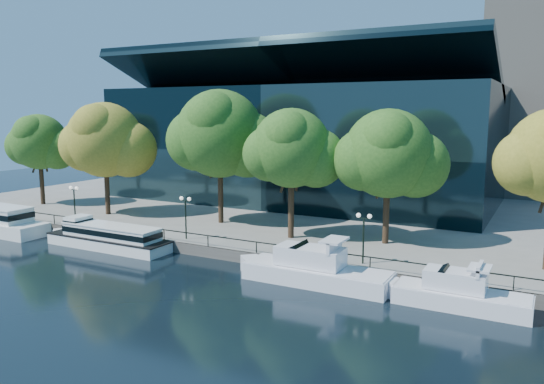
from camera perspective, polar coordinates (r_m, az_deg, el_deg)
The scene contains 15 objects.
ground at distance 45.75m, azimuth -9.23°, elevation -7.85°, with size 160.00×160.00×0.00m, color black.
promenade at distance 76.98m, azimuth 7.43°, elevation -0.70°, with size 90.00×67.08×1.00m.
railing at distance 47.78m, azimuth -6.91°, elevation -4.69°, with size 88.20×0.08×0.99m.
convention_building at distance 73.43m, azimuth 3.34°, elevation 5.20°, with size 50.00×24.57×21.43m.
tour_boat at distance 53.22m, azimuth -17.49°, elevation -4.50°, with size 14.50×3.24×2.75m.
cruiser_near at distance 40.66m, azimuth 4.18°, elevation -8.21°, with size 12.57×3.24×3.64m.
cruiser_far at distance 37.82m, azimuth 19.07°, elevation -10.17°, with size 9.77×2.71×3.19m.
tree_0 at distance 74.15m, azimuth -23.71°, elevation 4.84°, with size 8.85×7.26×11.61m.
tree_1 at distance 63.97m, azimuth -17.47°, elevation 5.20°, with size 10.78×8.84×13.00m.
tree_2 at distance 56.48m, azimuth -5.52°, elevation 6.05°, with size 11.67×9.57×14.26m.
tree_3 at distance 49.42m, azimuth 2.23°, elevation 4.54°, with size 9.28×7.61×12.25m.
tree_4 at distance 48.36m, azimuth 12.54°, elevation 3.85°, with size 9.96×8.17×12.19m.
lamp_0 at distance 60.40m, azimuth -20.51°, elevation -0.40°, with size 1.26×0.36×4.03m.
lamp_1 at distance 50.31m, azimuth -9.29°, elevation -1.68°, with size 1.26×0.36×4.03m.
lamp_2 at distance 42.20m, azimuth 9.84°, elevation -3.69°, with size 1.26×0.36×4.03m.
Camera 1 is at (26.90, -34.68, 12.91)m, focal length 35.00 mm.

